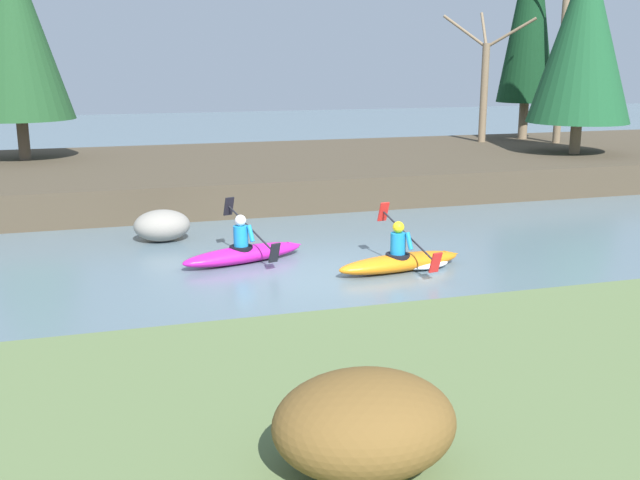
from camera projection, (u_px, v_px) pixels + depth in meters
name	position (u px, v px, depth m)	size (l,w,h in m)	color
ground_plane	(315.00, 277.00, 14.32)	(90.00, 90.00, 0.00)	slate
riverbank_near	(513.00, 433.00, 7.59)	(44.00, 6.27, 0.77)	#5B7042
riverbank_far	(223.00, 174.00, 23.98)	(44.00, 9.70, 0.92)	#473D2D
conifer_tree_far_left	(13.00, 26.00, 22.92)	(3.32, 3.32, 6.94)	brown
conifer_tree_left	(584.00, 36.00, 24.54)	(3.38, 3.38, 6.72)	#7A664C
conifer_tree_mid_left	(530.00, 7.00, 28.89)	(2.24, 2.24, 8.72)	#7A664C
bare_tree_mid_upstream	(484.00, 81.00, 28.48)	(2.75, 2.71, 4.90)	#7A664C
bare_tree_mid_downstream	(563.00, 47.00, 27.86)	(4.15, 4.11, 7.59)	#7A664C
shrub_clump_nearest	(364.00, 423.00, 6.11)	(1.54, 1.28, 0.83)	brown
kayaker_lead	(405.00, 260.00, 14.77)	(2.79, 2.06, 1.20)	orange
kayaker_middle	(244.00, 252.00, 15.33)	(2.76, 2.03, 1.20)	#C61999
boulder_midstream	(162.00, 225.00, 17.10)	(1.28, 1.00, 0.72)	gray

